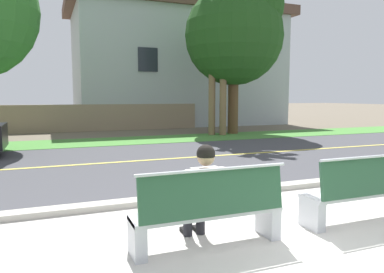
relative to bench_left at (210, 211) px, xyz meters
The scene contains 12 objects.
ground_plane 7.78m from the bench_left, 80.98° to the left, with size 140.00×140.00×0.00m, color #665B4C.
sidewalk_pavement 1.30m from the bench_left, ahead, with size 44.00×3.60×0.01m, color beige.
curb_edge 2.39m from the bench_left, 58.88° to the left, with size 44.00×0.30×0.11m, color #ADA89E.
street_asphalt 6.30m from the bench_left, 78.83° to the left, with size 52.00×8.00×0.01m, color #424247.
road_centre_line 6.30m from the bench_left, 78.83° to the left, with size 48.00×0.14×0.01m, color #E0CC4C.
far_verge_grass 11.06m from the bench_left, 83.68° to the left, with size 48.00×2.80×0.02m, color #478438.
bench_left is the anchor object (origin of this frame).
bench_right 2.44m from the bench_left, ahead, with size 1.87×0.48×1.01m.
seated_person_white 0.28m from the bench_left, 95.65° to the left, with size 0.52×0.68×1.25m.
shade_tree_centre 14.46m from the bench_left, 60.08° to the left, with size 4.69×4.69×7.74m.
garden_wall 15.93m from the bench_left, 91.00° to the left, with size 13.00×0.36×1.40m, color gray.
house_across_street 20.44m from the bench_left, 71.48° to the left, with size 13.93×6.91×7.54m.
Camera 1 is at (-2.97, -3.50, 1.82)m, focal length 34.18 mm.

